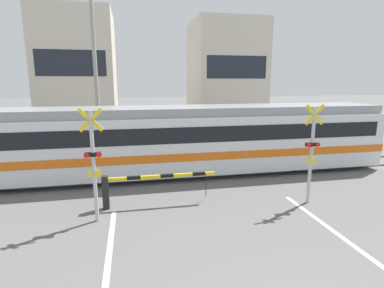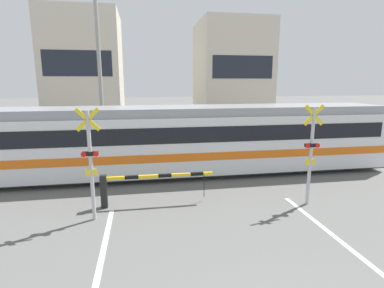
% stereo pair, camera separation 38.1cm
% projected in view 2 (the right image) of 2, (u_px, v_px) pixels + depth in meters
% --- Properties ---
extents(rail_track_near, '(50.00, 0.10, 0.08)m').
position_uv_depth(rail_track_near, '(190.00, 177.00, 12.79)').
color(rail_track_near, '#5B564C').
rests_on(rail_track_near, ground_plane).
extents(rail_track_far, '(50.00, 0.10, 0.08)m').
position_uv_depth(rail_track_far, '(185.00, 168.00, 14.17)').
color(rail_track_far, '#5B564C').
rests_on(rail_track_far, ground_plane).
extents(commuter_train, '(21.43, 2.70, 2.99)m').
position_uv_depth(commuter_train, '(146.00, 139.00, 12.87)').
color(commuter_train, silver).
rests_on(commuter_train, ground_plane).
extents(crossing_barrier_near, '(3.71, 0.20, 1.09)m').
position_uv_depth(crossing_barrier_near, '(133.00, 184.00, 9.80)').
color(crossing_barrier_near, black).
rests_on(crossing_barrier_near, ground_plane).
extents(crossing_barrier_far, '(3.71, 0.20, 1.09)m').
position_uv_depth(crossing_barrier_far, '(221.00, 143.00, 16.40)').
color(crossing_barrier_far, black).
rests_on(crossing_barrier_far, ground_plane).
extents(crossing_signal_left, '(0.68, 0.15, 3.34)m').
position_uv_depth(crossing_signal_left, '(91.00, 160.00, 8.57)').
color(crossing_signal_left, '#B2B2B7').
rests_on(crossing_signal_left, ground_plane).
extents(crossing_signal_right, '(0.68, 0.15, 3.34)m').
position_uv_depth(crossing_signal_right, '(311.00, 151.00, 9.71)').
color(crossing_signal_right, '#B2B2B7').
rests_on(crossing_signal_right, ground_plane).
extents(pedestrian, '(0.38, 0.22, 1.71)m').
position_uv_depth(pedestrian, '(155.00, 135.00, 17.48)').
color(pedestrian, '#23232D').
rests_on(pedestrian, ground_plane).
extents(building_left_of_street, '(6.23, 6.70, 9.92)m').
position_uv_depth(building_left_of_street, '(85.00, 71.00, 26.62)').
color(building_left_of_street, beige).
rests_on(building_left_of_street, ground_plane).
extents(building_right_of_street, '(6.36, 6.70, 9.60)m').
position_uv_depth(building_right_of_street, '(231.00, 74.00, 28.88)').
color(building_right_of_street, beige).
rests_on(building_right_of_street, ground_plane).
extents(utility_pole_streetside, '(0.22, 0.22, 8.44)m').
position_uv_depth(utility_pole_streetside, '(100.00, 79.00, 17.04)').
color(utility_pole_streetside, gray).
rests_on(utility_pole_streetside, ground_plane).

